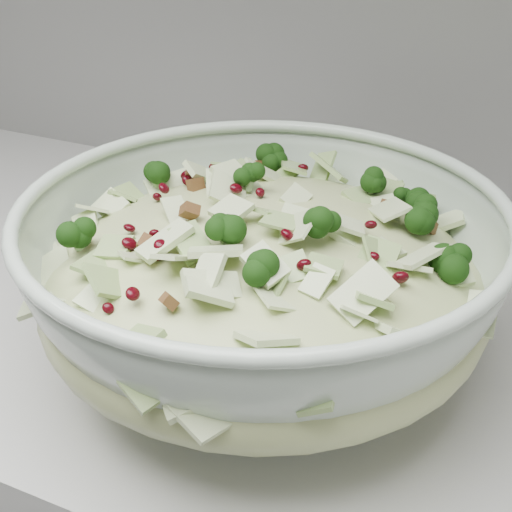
# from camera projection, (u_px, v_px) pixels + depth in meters

# --- Properties ---
(mixing_bowl) EXTENTS (0.47, 0.47, 0.16)m
(mixing_bowl) POSITION_uv_depth(u_px,v_px,m) (263.00, 284.00, 0.58)
(mixing_bowl) COLOR #B6C8B6
(mixing_bowl) RESTS_ON counter
(salad) EXTENTS (0.42, 0.42, 0.16)m
(salad) POSITION_uv_depth(u_px,v_px,m) (263.00, 257.00, 0.57)
(salad) COLOR beige
(salad) RESTS_ON mixing_bowl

